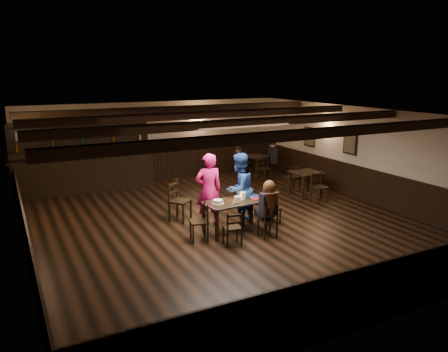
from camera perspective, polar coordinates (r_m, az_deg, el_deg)
name	(u,v)px	position (r m, az deg, el deg)	size (l,w,h in m)	color
ground	(224,223)	(10.90, -0.02, -6.20)	(10.00, 10.00, 0.00)	black
room_shell	(223,154)	(10.48, -0.07, 2.89)	(9.02, 10.02, 2.71)	beige
dining_table	(235,205)	(10.14, 1.49, -3.79)	(1.49, 0.81, 0.75)	black
chair_near_left	(233,226)	(9.39, 1.24, -6.50)	(0.43, 0.41, 0.79)	black
chair_near_right	(269,218)	(9.89, 5.94, -5.53)	(0.38, 0.36, 0.79)	black
chair_end_left	(202,218)	(9.73, -2.86, -5.54)	(0.47, 0.48, 0.86)	black
chair_end_right	(269,206)	(10.76, 5.93, -3.90)	(0.39, 0.41, 0.81)	black
chair_far_pushed	(177,197)	(11.01, -6.20, -2.77)	(0.66, 0.66, 1.03)	black
woman_pink	(209,190)	(10.49, -2.02, -1.85)	(0.66, 0.43, 1.80)	#F61892
man_blue	(239,189)	(10.63, 1.98, -1.71)	(0.86, 0.67, 1.78)	navy
seated_person	(269,201)	(9.81, 5.85, -3.22)	(0.37, 0.55, 0.90)	black
cake	(218,202)	(9.92, -0.81, -3.39)	(0.28, 0.28, 0.09)	white
plate_stack_a	(238,199)	(10.02, 1.79, -3.05)	(0.15, 0.15, 0.14)	white
plate_stack_b	(243,196)	(10.26, 2.47, -2.57)	(0.15, 0.15, 0.17)	white
tea_light	(235,199)	(10.17, 1.42, -3.07)	(0.05, 0.05, 0.06)	#A5A8AD
salt_shaker	(252,198)	(10.25, 3.71, -2.86)	(0.03, 0.03, 0.08)	silver
pepper_shaker	(251,197)	(10.24, 3.50, -2.82)	(0.04, 0.04, 0.10)	#A5A8AD
drink_glass	(243,195)	(10.39, 2.44, -2.54)	(0.07, 0.07, 0.11)	silver
menu_red	(256,198)	(10.35, 4.19, -2.92)	(0.26, 0.18, 0.00)	maroon
menu_blue	(252,196)	(10.56, 3.72, -2.59)	(0.33, 0.23, 0.00)	navy
bar_counter	(85,168)	(14.32, -17.70, 0.97)	(4.43, 0.70, 2.20)	black
back_table_a	(306,175)	(13.29, 10.64, 0.10)	(0.83, 0.83, 0.75)	black
back_table_b	(255,159)	(15.58, 4.07, 2.24)	(0.94, 0.94, 0.75)	black
bg_patron_left	(238,156)	(15.14, 1.89, 2.60)	(0.26, 0.37, 0.70)	black
bg_patron_right	(273,152)	(15.77, 6.38, 3.17)	(0.34, 0.44, 0.80)	black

